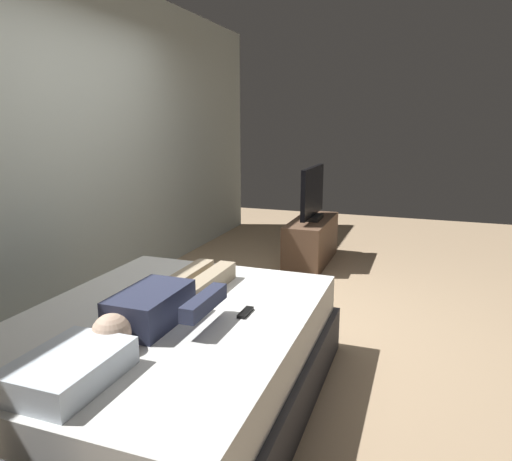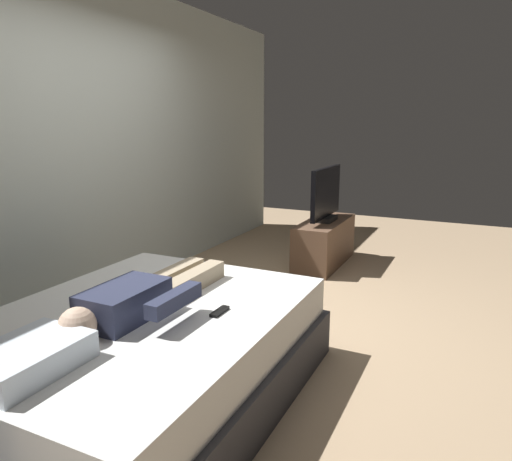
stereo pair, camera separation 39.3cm
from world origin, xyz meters
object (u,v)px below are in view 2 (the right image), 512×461
at_px(pillow, 27,358).
at_px(remote, 220,311).
at_px(bed, 141,357).
at_px(tv_stand, 324,243).
at_px(tv, 326,195).
at_px(person, 143,297).

xyz_separation_m(pillow, remote, (0.89, -0.42, -0.05)).
relative_size(bed, remote, 13.78).
height_order(tv_stand, tv, tv).
xyz_separation_m(pillow, tv_stand, (3.75, -0.12, -0.35)).
bearing_deg(pillow, person, -0.95).
distance_m(bed, tv, 3.08).
bearing_deg(pillow, tv_stand, -1.89).
bearing_deg(remote, bed, 113.34).
height_order(bed, person, person).
relative_size(bed, pillow, 4.31).
xyz_separation_m(bed, tv, (3.03, -0.12, 0.52)).
distance_m(bed, person, 0.36).
height_order(remote, tv, tv).
bearing_deg(person, pillow, 179.05).
bearing_deg(remote, tv_stand, 5.88).
bearing_deg(bed, tv, -2.33).
distance_m(person, tv, 3.01).
bearing_deg(tv_stand, tv, -90.00).
bearing_deg(tv, remote, -174.12).
xyz_separation_m(bed, pillow, (-0.71, -0.00, 0.34)).
relative_size(bed, tv, 2.35).
relative_size(person, tv_stand, 1.15).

